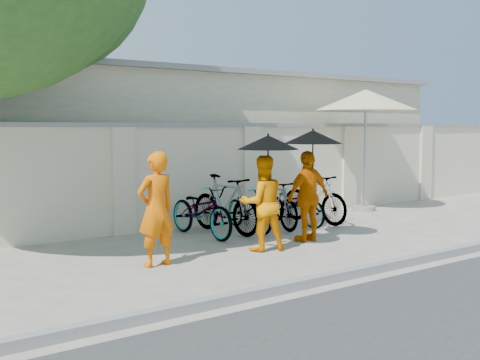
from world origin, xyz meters
TOP-DOWN VIEW (x-y plane):
  - ground at (0.00, 0.00)m, footprint 80.00×80.00m
  - kerb at (0.00, -1.70)m, footprint 40.00×0.16m
  - compound_wall at (1.00, 3.20)m, footprint 20.00×0.30m
  - building_behind at (2.00, 7.00)m, footprint 14.00×6.00m
  - monk_left at (-1.73, 0.44)m, footprint 0.64×0.46m
  - monk_center at (0.17, 0.38)m, footprint 0.90×0.79m
  - parasol_center at (0.22, 0.30)m, footprint 0.99×0.99m
  - monk_right at (1.30, 0.52)m, footprint 0.95×0.44m
  - parasol_right at (1.32, 0.44)m, footprint 1.02×1.02m
  - patio_umbrella at (4.99, 2.53)m, footprint 2.73×2.73m
  - bike_0 at (0.05, 2.01)m, footprint 0.71×1.86m
  - bike_1 at (0.60, 2.04)m, footprint 0.71×1.88m
  - bike_2 at (1.14, 1.99)m, footprint 0.76×1.69m
  - bike_3 at (1.69, 1.89)m, footprint 0.66×1.67m
  - bike_4 at (2.23, 1.94)m, footprint 0.75×1.71m
  - bike_5 at (2.78, 1.91)m, footprint 0.61×1.77m

SIDE VIEW (x-z plane):
  - ground at x=0.00m, z-range 0.00..0.00m
  - kerb at x=0.00m, z-range 0.00..0.12m
  - bike_2 at x=1.14m, z-range 0.00..0.86m
  - bike_4 at x=2.23m, z-range 0.00..0.87m
  - bike_0 at x=0.05m, z-range 0.00..0.96m
  - bike_3 at x=1.69m, z-range 0.00..0.98m
  - bike_5 at x=2.78m, z-range 0.00..1.05m
  - bike_1 at x=0.60m, z-range 0.00..1.10m
  - monk_center at x=0.17m, z-range 0.00..1.55m
  - monk_right at x=1.30m, z-range 0.00..1.59m
  - monk_left at x=-1.73m, z-range 0.00..1.66m
  - compound_wall at x=1.00m, z-range 0.00..2.00m
  - building_behind at x=2.00m, z-range 0.00..3.20m
  - parasol_center at x=0.22m, z-range 1.26..2.26m
  - parasol_right at x=1.32m, z-range 1.31..2.35m
  - patio_umbrella at x=4.99m, z-range 1.16..4.02m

